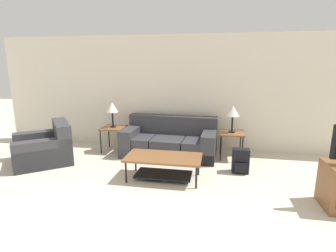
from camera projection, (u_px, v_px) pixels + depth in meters
wall_back at (182, 93)px, 6.01m from camera, size 8.92×0.06×2.60m
couch at (170, 142)px, 5.73m from camera, size 2.04×1.06×0.82m
armchair at (45, 148)px, 5.30m from camera, size 1.46×1.46×0.80m
coffee_table at (163, 162)px, 4.48m from camera, size 1.29×0.66×0.41m
side_table_left at (113, 129)px, 5.94m from camera, size 0.50×0.54×0.56m
side_table_right at (232, 135)px, 5.48m from camera, size 0.50×0.54×0.56m
table_lamp_left at (112, 108)px, 5.83m from camera, size 0.27×0.27×0.56m
table_lamp_right at (233, 112)px, 5.37m from camera, size 0.27×0.27×0.56m
backpack at (241, 161)px, 4.77m from camera, size 0.30×0.27×0.45m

